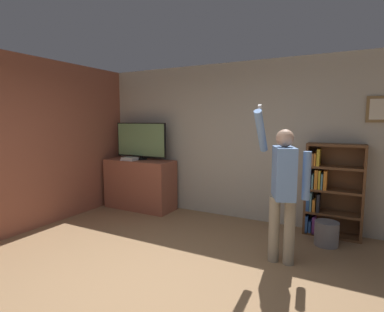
% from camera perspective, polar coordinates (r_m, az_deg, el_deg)
% --- Properties ---
extents(ground_plane, '(14.00, 14.00, 0.00)m').
position_cam_1_polar(ground_plane, '(3.27, -10.67, -25.07)').
color(ground_plane, '#93704C').
extents(wall_back, '(7.19, 0.09, 2.70)m').
position_cam_1_polar(wall_back, '(5.28, 8.54, 2.77)').
color(wall_back, '#B2AD9E').
rests_on(wall_back, ground_plane).
extents(wall_side_brick, '(0.06, 4.39, 2.70)m').
position_cam_1_polar(wall_side_brick, '(5.65, -23.05, 2.54)').
color(wall_side_brick, '#93513D').
rests_on(wall_side_brick, ground_plane).
extents(tv_ledge, '(1.37, 0.55, 0.95)m').
position_cam_1_polar(tv_ledge, '(5.95, -9.86, -5.31)').
color(tv_ledge, '#93513D').
rests_on(tv_ledge, ground_plane).
extents(television, '(1.13, 0.22, 0.72)m').
position_cam_1_polar(television, '(5.88, -9.69, 2.91)').
color(television, black).
rests_on(television, tv_ledge).
extents(game_console, '(0.27, 0.20, 0.06)m').
position_cam_1_polar(game_console, '(5.83, -11.77, -0.53)').
color(game_console, silver).
rests_on(game_console, tv_ledge).
extents(remote_loose, '(0.06, 0.14, 0.02)m').
position_cam_1_polar(remote_loose, '(5.89, -13.04, -0.69)').
color(remote_loose, white).
rests_on(remote_loose, tv_ledge).
extents(bookshelf, '(0.79, 0.28, 1.38)m').
position_cam_1_polar(bookshelf, '(4.90, 24.49, -5.97)').
color(bookshelf, brown).
rests_on(bookshelf, ground_plane).
extents(person, '(0.60, 0.56, 1.90)m').
position_cam_1_polar(person, '(3.70, 16.98, -4.99)').
color(person, gray).
rests_on(person, ground_plane).
extents(waste_bin, '(0.32, 0.32, 0.33)m').
position_cam_1_polar(waste_bin, '(4.65, 24.24, -13.29)').
color(waste_bin, gray).
rests_on(waste_bin, ground_plane).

